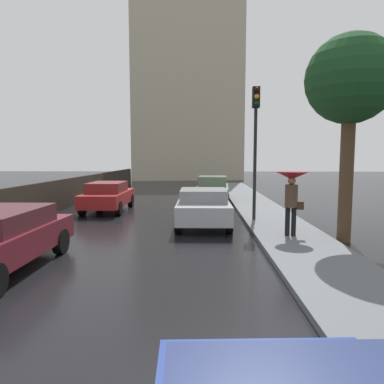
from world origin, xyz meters
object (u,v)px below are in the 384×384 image
(car_green_far_ahead, at_px, (212,189))
(pedestrian_with_umbrella_far, at_px, (292,186))
(car_silver_behind_camera, at_px, (203,206))
(car_red_far_lane, at_px, (108,196))
(traffic_light, at_px, (256,130))
(street_tree_mid, at_px, (350,82))

(car_green_far_ahead, height_order, pedestrian_with_umbrella_far, pedestrian_with_umbrella_far)
(car_silver_behind_camera, distance_m, car_red_far_lane, 5.51)
(pedestrian_with_umbrella_far, bearing_deg, traffic_light, 111.91)
(pedestrian_with_umbrella_far, xyz_separation_m, street_tree_mid, (1.53, -0.13, 2.93))
(car_red_far_lane, height_order, traffic_light, traffic_light)
(car_green_far_ahead, bearing_deg, street_tree_mid, -64.77)
(car_green_far_ahead, xyz_separation_m, pedestrian_with_umbrella_far, (2.04, -8.95, 0.91))
(car_red_far_lane, distance_m, pedestrian_with_umbrella_far, 8.97)
(car_green_far_ahead, relative_size, traffic_light, 0.91)
(traffic_light, distance_m, street_tree_mid, 3.72)
(car_green_far_ahead, distance_m, traffic_light, 6.99)
(car_green_far_ahead, distance_m, car_silver_behind_camera, 6.76)
(street_tree_mid, bearing_deg, car_green_far_ahead, 111.44)
(car_red_far_lane, xyz_separation_m, pedestrian_with_umbrella_far, (6.97, -5.56, 0.93))
(car_red_far_lane, bearing_deg, traffic_light, 154.88)
(car_silver_behind_camera, xyz_separation_m, traffic_light, (1.91, 0.46, 2.78))
(traffic_light, height_order, street_tree_mid, street_tree_mid)
(car_red_far_lane, relative_size, street_tree_mid, 0.69)
(car_green_far_ahead, bearing_deg, traffic_light, -73.98)
(car_red_far_lane, bearing_deg, car_green_far_ahead, -145.99)
(car_silver_behind_camera, height_order, street_tree_mid, street_tree_mid)
(car_silver_behind_camera, relative_size, street_tree_mid, 0.69)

